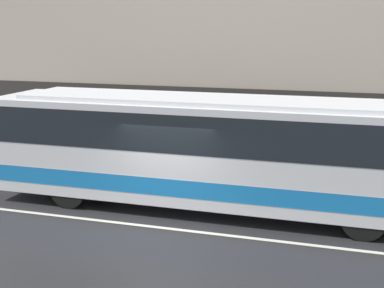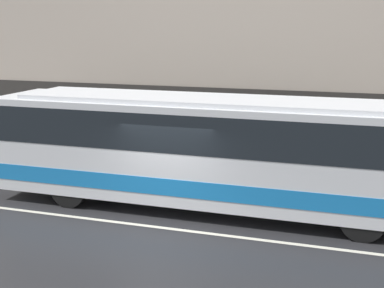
% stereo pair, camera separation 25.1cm
% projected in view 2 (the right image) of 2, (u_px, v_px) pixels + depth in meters
% --- Properties ---
extents(ground_plane, '(60.00, 60.00, 0.00)m').
position_uv_depth(ground_plane, '(159.00, 227.00, 13.46)').
color(ground_plane, '#262628').
extents(sidewalk, '(60.00, 2.56, 0.17)m').
position_uv_depth(sidewalk, '(216.00, 171.00, 18.34)').
color(sidewalk, '#A09E99').
rests_on(sidewalk, ground_plane).
extents(building_facade, '(60.00, 0.35, 11.63)m').
position_uv_depth(building_facade, '(228.00, 6.00, 18.46)').
color(building_facade, '#B7A899').
rests_on(building_facade, ground_plane).
extents(lane_stripe, '(54.00, 0.14, 0.01)m').
position_uv_depth(lane_stripe, '(159.00, 227.00, 13.46)').
color(lane_stripe, beige).
rests_on(lane_stripe, ground_plane).
extents(transit_bus, '(11.84, 2.56, 3.10)m').
position_uv_depth(transit_bus, '(201.00, 146.00, 14.59)').
color(transit_bus, silver).
rests_on(transit_bus, ground_plane).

